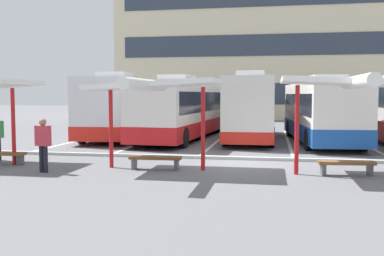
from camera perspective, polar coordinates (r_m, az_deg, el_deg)
name	(u,v)px	position (r m, az deg, el deg)	size (l,w,h in m)	color
ground_plane	(243,164)	(16.34, 6.56, -4.63)	(160.00, 160.00, 0.00)	slate
terminal_building	(264,53)	(51.41, 9.18, 9.44)	(30.49, 13.31, 17.07)	beige
coach_bus_0	(121,108)	(26.54, -9.06, 2.59)	(3.47, 10.36, 3.75)	silver
coach_bus_1	(185,110)	(25.77, -0.93, 2.35)	(3.52, 12.66, 3.58)	silver
coach_bus_2	(251,108)	(25.32, 7.58, 2.59)	(2.60, 10.66, 3.76)	silver
coach_bus_3	(321,112)	(24.23, 16.22, 1.93)	(3.48, 10.25, 3.47)	silver
lane_stripe_0	(87,138)	(26.38, -13.27, -1.30)	(0.16, 14.00, 0.01)	white
lane_stripe_1	(151,140)	(25.12, -5.31, -1.48)	(0.16, 14.00, 0.01)	white
lane_stripe_2	(218,141)	(24.39, 3.30, -1.65)	(0.16, 14.00, 0.01)	white
lane_stripe_3	(288,142)	(24.23, 12.23, -1.78)	(0.16, 14.00, 0.01)	white
lane_stripe_4	(363,143)	(24.66, 21.06, -1.86)	(0.16, 14.00, 0.01)	white
bench_1	(0,155)	(17.59, -23.35, -3.20)	(1.89, 0.42, 0.45)	brown
waiting_shelter_1	(154,87)	(14.83, -4.91, 5.29)	(4.22, 4.83, 3.05)	red
bench_2	(155,160)	(15.11, -4.72, -4.05)	(1.78, 0.50, 0.45)	brown
waiting_shelter_2	(351,84)	(14.27, 19.64, 5.30)	(4.08, 5.07, 3.07)	red
bench_3	(347,165)	(14.77, 19.18, -4.47)	(1.76, 0.60, 0.45)	brown
platform_kerb	(245,158)	(17.43, 6.79, -3.87)	(44.00, 0.24, 0.12)	#ADADA8
waiting_passenger_0	(43,141)	(15.21, -18.52, -1.57)	(0.54, 0.33, 1.76)	black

